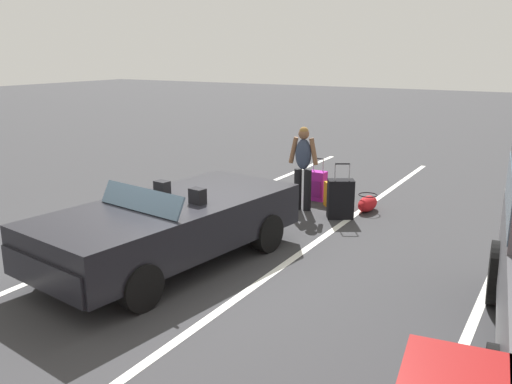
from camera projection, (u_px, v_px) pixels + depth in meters
name	position (u px, v px, depth m)	size (l,w,h in m)	color
ground_plane	(172.00, 263.00, 8.02)	(80.00, 80.00, 0.00)	#333335
lot_line_near	(112.00, 248.00, 8.63)	(18.00, 0.12, 0.01)	silver
lot_line_mid	(257.00, 284.00, 7.30)	(18.00, 0.12, 0.01)	silver
lot_line_far	(467.00, 336.00, 5.97)	(18.00, 0.12, 0.01)	silver
convertible_car	(160.00, 229.00, 7.72)	(4.33, 2.28, 1.24)	black
suitcase_large_black	(340.00, 199.00, 10.10)	(0.48, 0.56, 1.07)	black
suitcase_medium_bright	(316.00, 186.00, 11.34)	(0.26, 0.40, 0.89)	#991E8C
suitcase_small_carryon	(333.00, 194.00, 10.94)	(0.38, 0.38, 0.50)	orange
duffel_bag	(368.00, 203.00, 10.59)	(0.66, 0.39, 0.34)	red
traveler_person	(303.00, 164.00, 10.49)	(0.26, 0.61, 1.65)	black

